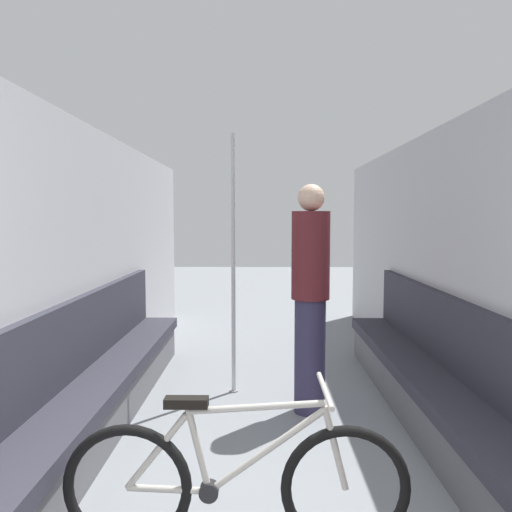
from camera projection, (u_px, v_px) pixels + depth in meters
The scene contains 7 objects.
wall_left at pixel (56, 276), 3.45m from camera, with size 0.10×8.80×2.29m, color #B2B2B7.
wall_right at pixel (479, 276), 3.42m from camera, with size 0.10×8.80×2.29m, color #B2B2B7.
bench_seat_row_left at pixel (95, 390), 3.58m from camera, with size 0.42×4.13×0.96m.
bench_seat_row_right at pixel (438, 391), 3.56m from camera, with size 0.42×4.13×0.96m.
bicycle at pixel (236, 483), 2.30m from camera, with size 1.61×0.46×0.78m.
grab_pole_near at pixel (233, 268), 4.36m from camera, with size 0.08×0.08×2.27m.
passenger_standing at pixel (310, 295), 3.92m from camera, with size 0.30×0.30×1.81m.
Camera 1 is at (-0.03, -0.62, 1.55)m, focal length 35.00 mm.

